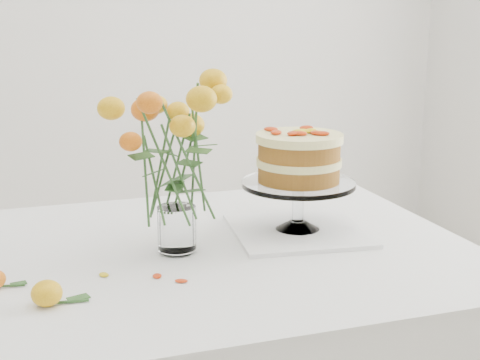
# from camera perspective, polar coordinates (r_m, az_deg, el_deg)

# --- Properties ---
(table) EXTENTS (1.43, 0.93, 0.76)m
(table) POSITION_cam_1_polar(r_m,az_deg,el_deg) (1.52, -7.30, -9.08)
(table) COLOR tan
(table) RESTS_ON ground
(napkin) EXTENTS (0.34, 0.34, 0.01)m
(napkin) POSITION_cam_1_polar(r_m,az_deg,el_deg) (1.61, 4.92, -4.31)
(napkin) COLOR white
(napkin) RESTS_ON table
(cake_stand) EXTENTS (0.27, 0.27, 0.24)m
(cake_stand) POSITION_cam_1_polar(r_m,az_deg,el_deg) (1.57, 5.05, 1.47)
(cake_stand) COLOR silver
(cake_stand) RESTS_ON napkin
(rose_vase) EXTENTS (0.28, 0.28, 0.42)m
(rose_vase) POSITION_cam_1_polar(r_m,az_deg,el_deg) (1.42, -5.59, 3.23)
(rose_vase) COLOR silver
(rose_vase) RESTS_ON table
(loose_rose_near) EXTENTS (0.10, 0.06, 0.05)m
(loose_rose_near) POSITION_cam_1_polar(r_m,az_deg,el_deg) (1.26, -16.14, -9.28)
(loose_rose_near) COLOR yellow
(loose_rose_near) RESTS_ON table
(stray_petal_a) EXTENTS (0.03, 0.02, 0.00)m
(stray_petal_a) POSITION_cam_1_polar(r_m,az_deg,el_deg) (1.38, -11.54, -7.94)
(stray_petal_a) COLOR yellow
(stray_petal_a) RESTS_ON table
(stray_petal_b) EXTENTS (0.03, 0.02, 0.00)m
(stray_petal_b) POSITION_cam_1_polar(r_m,az_deg,el_deg) (1.35, -7.09, -8.14)
(stray_petal_b) COLOR yellow
(stray_petal_b) RESTS_ON table
(stray_petal_c) EXTENTS (0.03, 0.02, 0.00)m
(stray_petal_c) POSITION_cam_1_polar(r_m,az_deg,el_deg) (1.33, -5.03, -8.59)
(stray_petal_c) COLOR yellow
(stray_petal_c) RESTS_ON table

